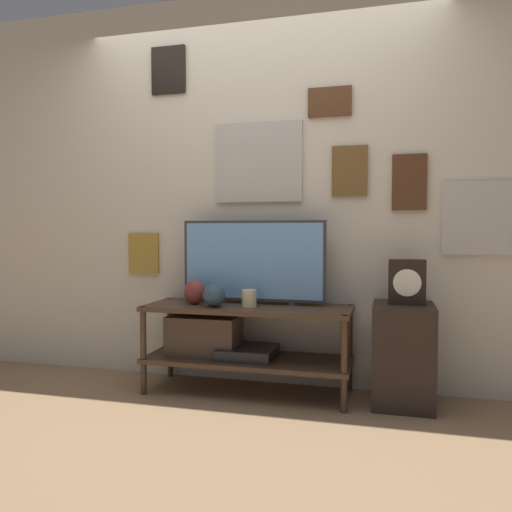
{
  "coord_description": "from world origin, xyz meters",
  "views": [
    {
      "loc": [
        0.88,
        -2.83,
        1.06
      ],
      "look_at": [
        0.06,
        0.28,
        0.9
      ],
      "focal_mm": 35.0,
      "sensor_mm": 36.0,
      "label": 1
    }
  ],
  "objects_px": {
    "vase_round_glass": "(214,296)",
    "candle_jar": "(249,298)",
    "mantel_clock": "(407,282)",
    "vase_urn_stoneware": "(194,292)",
    "television": "(253,261)"
  },
  "relations": [
    {
      "from": "vase_round_glass",
      "to": "mantel_clock",
      "type": "relative_size",
      "value": 0.54
    },
    {
      "from": "vase_round_glass",
      "to": "candle_jar",
      "type": "bearing_deg",
      "value": 16.54
    },
    {
      "from": "mantel_clock",
      "to": "vase_round_glass",
      "type": "bearing_deg",
      "value": -173.82
    },
    {
      "from": "television",
      "to": "candle_jar",
      "type": "height_order",
      "value": "television"
    },
    {
      "from": "television",
      "to": "mantel_clock",
      "type": "xyz_separation_m",
      "value": [
        0.98,
        -0.08,
        -0.11
      ]
    },
    {
      "from": "candle_jar",
      "to": "mantel_clock",
      "type": "xyz_separation_m",
      "value": [
        0.97,
        0.06,
        0.12
      ]
    },
    {
      "from": "vase_round_glass",
      "to": "mantel_clock",
      "type": "xyz_separation_m",
      "value": [
        1.19,
        0.13,
        0.11
      ]
    },
    {
      "from": "vase_round_glass",
      "to": "television",
      "type": "bearing_deg",
      "value": 45.13
    },
    {
      "from": "vase_round_glass",
      "to": "vase_urn_stoneware",
      "type": "distance_m",
      "value": 0.19
    },
    {
      "from": "television",
      "to": "mantel_clock",
      "type": "height_order",
      "value": "television"
    },
    {
      "from": "television",
      "to": "vase_round_glass",
      "type": "xyz_separation_m",
      "value": [
        -0.2,
        -0.21,
        -0.21
      ]
    },
    {
      "from": "vase_round_glass",
      "to": "candle_jar",
      "type": "relative_size",
      "value": 1.33
    },
    {
      "from": "television",
      "to": "vase_round_glass",
      "type": "height_order",
      "value": "television"
    },
    {
      "from": "television",
      "to": "vase_round_glass",
      "type": "bearing_deg",
      "value": -134.87
    },
    {
      "from": "vase_urn_stoneware",
      "to": "candle_jar",
      "type": "xyz_separation_m",
      "value": [
        0.38,
        -0.02,
        -0.02
      ]
    }
  ]
}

